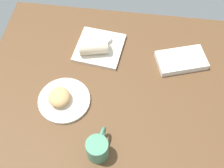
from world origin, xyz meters
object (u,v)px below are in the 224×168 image
(book_stack, at_px, (181,60))
(coffee_mug, at_px, (98,148))
(scone_pastry, at_px, (59,97))
(sauce_cup, at_px, (106,39))
(round_plate, at_px, (64,100))
(square_plate, at_px, (99,48))
(breakfast_wrap, at_px, (93,46))

(book_stack, relative_size, coffee_mug, 1.88)
(scone_pastry, distance_m, sauce_cup, 0.37)
(scone_pastry, relative_size, book_stack, 0.38)
(book_stack, bearing_deg, scone_pastry, -151.15)
(round_plate, relative_size, book_stack, 0.88)
(round_plate, distance_m, square_plate, 0.32)
(book_stack, bearing_deg, breakfast_wrap, -179.74)
(coffee_mug, bearing_deg, sauce_cup, 94.93)
(sauce_cup, bearing_deg, book_stack, -11.12)
(square_plate, bearing_deg, coffee_mug, -81.75)
(scone_pastry, bearing_deg, sauce_cup, 67.28)
(square_plate, distance_m, coffee_mug, 0.51)
(round_plate, height_order, book_stack, book_stack)
(round_plate, distance_m, book_stack, 0.55)
(book_stack, distance_m, coffee_mug, 0.56)
(book_stack, height_order, coffee_mug, coffee_mug)
(scone_pastry, height_order, sauce_cup, scone_pastry)
(round_plate, distance_m, sauce_cup, 0.36)
(scone_pastry, relative_size, breakfast_wrap, 0.74)
(square_plate, xyz_separation_m, sauce_cup, (0.03, 0.04, 0.02))
(scone_pastry, xyz_separation_m, book_stack, (0.50, 0.27, -0.02))
(square_plate, relative_size, book_stack, 0.85)
(square_plate, bearing_deg, scone_pastry, -111.19)
(round_plate, bearing_deg, square_plate, 71.06)
(sauce_cup, xyz_separation_m, book_stack, (0.35, -0.07, -0.01))
(scone_pastry, distance_m, coffee_mug, 0.27)
(square_plate, bearing_deg, round_plate, -108.94)
(breakfast_wrap, height_order, book_stack, breakfast_wrap)
(book_stack, bearing_deg, square_plate, 175.50)
(scone_pastry, relative_size, coffee_mug, 0.72)
(square_plate, relative_size, sauce_cup, 4.25)
(round_plate, bearing_deg, coffee_mug, -49.11)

